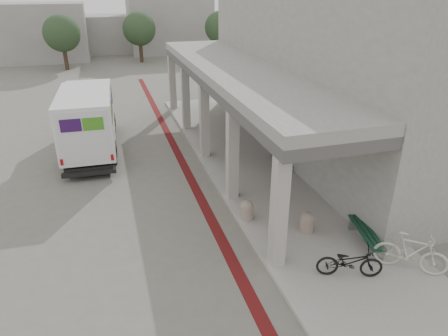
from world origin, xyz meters
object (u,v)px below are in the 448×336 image
object	(u,v)px
fedex_truck	(89,118)
bench	(366,235)
bicycle_cream	(411,252)
bicycle_black	(350,262)
utility_cabinet	(282,154)

from	to	relation	value
fedex_truck	bench	size ratio (longest dim) A/B	3.58
bench	bicycle_cream	size ratio (longest dim) A/B	1.03
bicycle_cream	bicycle_black	bearing A→B (deg)	120.34
bench	bicycle_black	world-z (taller)	bicycle_black
bicycle_black	fedex_truck	bearing A→B (deg)	49.73
fedex_truck	utility_cabinet	distance (m)	8.94
fedex_truck	utility_cabinet	bearing A→B (deg)	-26.90
utility_cabinet	bicycle_cream	world-z (taller)	bicycle_cream
utility_cabinet	bicycle_black	bearing A→B (deg)	-94.50
bicycle_black	bicycle_cream	world-z (taller)	bicycle_cream
fedex_truck	bicycle_black	xyz separation A→B (m)	(6.49, -11.47, -1.00)
bicycle_black	bicycle_cream	size ratio (longest dim) A/B	0.91
bench	utility_cabinet	xyz separation A→B (m)	(0.02, 6.07, 0.16)
bicycle_cream	fedex_truck	bearing A→B (deg)	74.10
fedex_truck	bench	xyz separation A→B (m)	(7.76, -10.37, -1.13)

